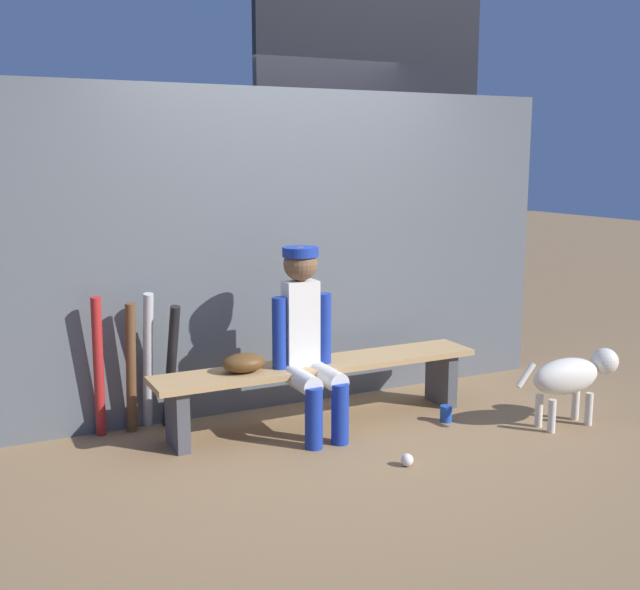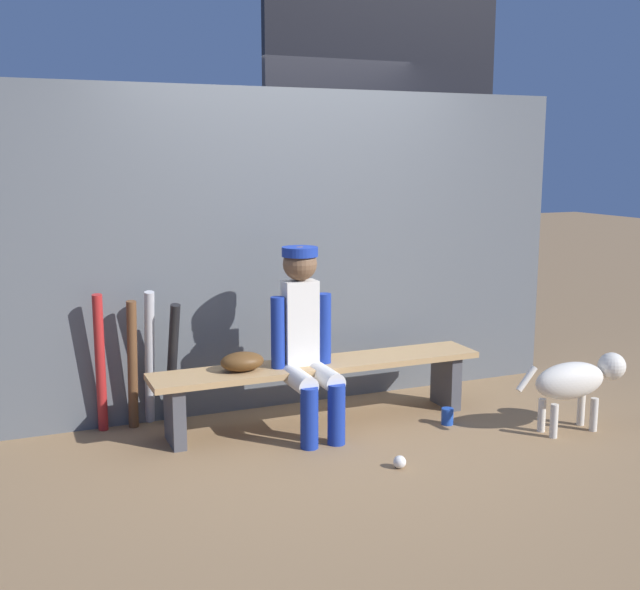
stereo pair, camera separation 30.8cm
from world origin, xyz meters
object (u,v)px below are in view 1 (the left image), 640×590
(player_seated, at_px, (308,336))
(scoreboard, at_px, (379,74))
(bat_aluminum_red, at_px, (98,367))
(baseball, at_px, (407,460))
(baseball_glove, at_px, (244,363))
(bat_aluminum_black, at_px, (171,367))
(bat_wood_dark, at_px, (131,368))
(dugout_bench, at_px, (320,376))
(bat_aluminum_silver, at_px, (148,361))
(cup_on_ground, at_px, (446,414))
(cup_on_bench, at_px, (290,355))
(dog, at_px, (572,376))

(player_seated, bearing_deg, scoreboard, 45.37)
(bat_aluminum_red, bearing_deg, baseball, -40.08)
(baseball_glove, height_order, scoreboard, scoreboard)
(bat_aluminum_black, relative_size, bat_wood_dark, 0.99)
(dugout_bench, distance_m, baseball, 0.92)
(bat_aluminum_silver, relative_size, bat_wood_dark, 1.07)
(bat_aluminum_black, height_order, cup_on_ground, bat_aluminum_black)
(bat_wood_dark, distance_m, bat_aluminum_red, 0.20)
(bat_aluminum_red, distance_m, cup_on_ground, 2.29)
(cup_on_ground, distance_m, scoreboard, 2.80)
(dugout_bench, xyz_separation_m, bat_wood_dark, (-1.16, 0.37, 0.10))
(bat_aluminum_silver, relative_size, baseball, 12.45)
(player_seated, distance_m, baseball, 1.01)
(scoreboard, bearing_deg, bat_wood_dark, -161.14)
(cup_on_ground, xyz_separation_m, cup_on_bench, (-0.96, 0.41, 0.42))
(bat_aluminum_black, relative_size, scoreboard, 0.25)
(bat_aluminum_silver, height_order, cup_on_ground, bat_aluminum_silver)
(scoreboard, bearing_deg, dugout_bench, -133.67)
(bat_aluminum_silver, bearing_deg, player_seated, -29.15)
(dugout_bench, bearing_deg, dog, -26.89)
(bat_aluminum_black, relative_size, bat_aluminum_red, 0.93)
(bat_wood_dark, height_order, cup_on_ground, bat_wood_dark)
(baseball_glove, xyz_separation_m, cup_on_bench, (0.35, 0.07, -0.01))
(dugout_bench, bearing_deg, bat_aluminum_black, 160.39)
(dugout_bench, distance_m, bat_wood_dark, 1.22)
(dugout_bench, relative_size, bat_aluminum_silver, 2.43)
(player_seated, distance_m, scoreboard, 2.49)
(dog, bearing_deg, bat_aluminum_red, 158.18)
(dugout_bench, relative_size, cup_on_ground, 20.37)
(bat_aluminum_black, bearing_deg, bat_aluminum_red, 172.29)
(bat_aluminum_silver, height_order, dog, bat_aluminum_silver)
(player_seated, xyz_separation_m, bat_aluminum_red, (-1.22, 0.49, -0.18))
(bat_aluminum_black, bearing_deg, baseball, -48.83)
(dugout_bench, bearing_deg, baseball, -81.34)
(dugout_bench, height_order, cup_on_bench, cup_on_bench)
(baseball_glove, xyz_separation_m, scoreboard, (1.62, 1.14, 1.93))
(bat_aluminum_silver, distance_m, baseball, 1.78)
(cup_on_ground, relative_size, scoreboard, 0.03)
(cup_on_bench, bearing_deg, player_seated, -74.43)
(dugout_bench, bearing_deg, cup_on_bench, 160.31)
(baseball_glove, height_order, bat_aluminum_red, bat_aluminum_red)
(baseball, distance_m, scoreboard, 3.25)
(bat_aluminum_black, distance_m, bat_aluminum_silver, 0.16)
(player_seated, xyz_separation_m, bat_wood_dark, (-1.02, 0.48, -0.21))
(dugout_bench, height_order, bat_aluminum_black, bat_aluminum_black)
(scoreboard, bearing_deg, bat_aluminum_black, -157.79)
(bat_aluminum_red, distance_m, cup_on_bench, 1.21)
(bat_wood_dark, relative_size, cup_on_bench, 7.80)
(bat_aluminum_black, bearing_deg, scoreboard, 22.21)
(dugout_bench, relative_size, baseball_glove, 8.00)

